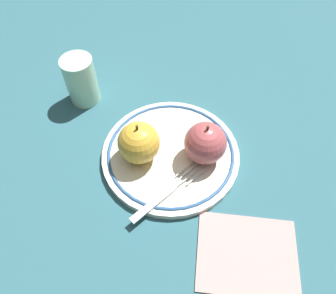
# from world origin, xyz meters

# --- Properties ---
(ground_plane) EXTENTS (2.00, 2.00, 0.00)m
(ground_plane) POSITION_xyz_m (0.00, 0.00, 0.00)
(ground_plane) COLOR #2E606B
(plate) EXTENTS (0.25, 0.25, 0.02)m
(plate) POSITION_xyz_m (-0.01, 0.00, 0.01)
(plate) COLOR silver
(plate) RESTS_ON ground_plane
(apple_red_whole) EXTENTS (0.07, 0.07, 0.08)m
(apple_red_whole) POSITION_xyz_m (0.05, 0.01, 0.05)
(apple_red_whole) COLOR gold
(apple_red_whole) RESTS_ON plate
(apple_second_whole) EXTENTS (0.07, 0.07, 0.08)m
(apple_second_whole) POSITION_xyz_m (-0.06, 0.01, 0.05)
(apple_second_whole) COLOR #B35053
(apple_second_whole) RESTS_ON plate
(fork) EXTENTS (0.13, 0.13, 0.00)m
(fork) POSITION_xyz_m (-0.00, 0.08, 0.02)
(fork) COLOR silver
(fork) RESTS_ON plate
(drinking_glass) EXTENTS (0.06, 0.06, 0.10)m
(drinking_glass) POSITION_xyz_m (0.17, -0.15, 0.05)
(drinking_glass) COLOR #B8EAC5
(drinking_glass) RESTS_ON ground_plane
(napkin_folded) EXTENTS (0.16, 0.14, 0.01)m
(napkin_folded) POSITION_xyz_m (-0.12, 0.18, 0.00)
(napkin_folded) COLOR #C99490
(napkin_folded) RESTS_ON ground_plane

